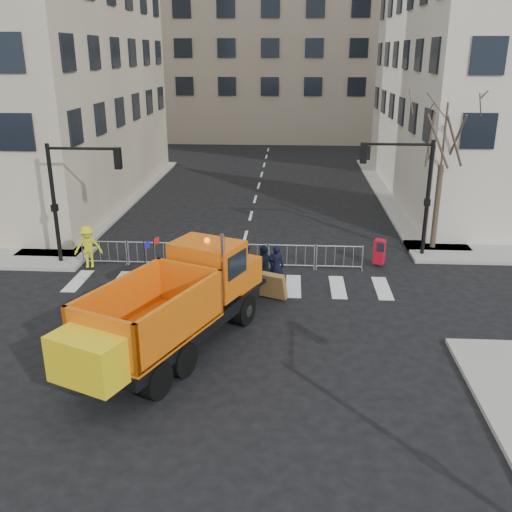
# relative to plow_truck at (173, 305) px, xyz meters

# --- Properties ---
(ground) EXTENTS (120.00, 120.00, 0.00)m
(ground) POSITION_rel_plow_truck_xyz_m (1.26, 0.18, -1.65)
(ground) COLOR black
(ground) RESTS_ON ground
(sidewalk_back) EXTENTS (64.00, 5.00, 0.15)m
(sidewalk_back) POSITION_rel_plow_truck_xyz_m (1.26, 8.68, -1.57)
(sidewalk_back) COLOR gray
(sidewalk_back) RESTS_ON ground
(building_far) EXTENTS (30.00, 18.00, 24.00)m
(building_far) POSITION_rel_plow_truck_xyz_m (1.26, 52.18, 10.35)
(building_far) COLOR tan
(building_far) RESTS_ON ground
(traffic_light_left) EXTENTS (0.18, 0.18, 5.40)m
(traffic_light_left) POSITION_rel_plow_truck_xyz_m (-6.74, 7.68, 1.05)
(traffic_light_left) COLOR black
(traffic_light_left) RESTS_ON ground
(traffic_light_right) EXTENTS (0.18, 0.18, 5.40)m
(traffic_light_right) POSITION_rel_plow_truck_xyz_m (9.76, 9.68, 1.05)
(traffic_light_right) COLOR black
(traffic_light_right) RESTS_ON ground
(crowd_barriers) EXTENTS (12.60, 0.60, 1.10)m
(crowd_barriers) POSITION_rel_plow_truck_xyz_m (0.51, 7.78, -1.10)
(crowd_barriers) COLOR #9EA0A5
(crowd_barriers) RESTS_ON ground
(street_tree) EXTENTS (3.00, 3.00, 7.50)m
(street_tree) POSITION_rel_plow_truck_xyz_m (10.46, 10.68, 2.10)
(street_tree) COLOR #382B21
(street_tree) RESTS_ON ground
(plow_truck) EXTENTS (6.15, 9.78, 3.71)m
(plow_truck) POSITION_rel_plow_truck_xyz_m (0.00, 0.00, 0.00)
(plow_truck) COLOR black
(plow_truck) RESTS_ON ground
(cop_a) EXTENTS (0.68, 0.47, 1.78)m
(cop_a) POSITION_rel_plow_truck_xyz_m (3.04, 5.59, -0.76)
(cop_a) COLOR black
(cop_a) RESTS_ON ground
(cop_b) EXTENTS (1.03, 0.91, 1.78)m
(cop_b) POSITION_rel_plow_truck_xyz_m (1.77, 5.52, -0.76)
(cop_b) COLOR black
(cop_b) RESTS_ON ground
(cop_c) EXTENTS (0.95, 1.28, 2.01)m
(cop_c) POSITION_rel_plow_truck_xyz_m (2.59, 4.91, -0.64)
(cop_c) COLOR black
(cop_c) RESTS_ON ground
(worker) EXTENTS (1.31, 0.91, 1.85)m
(worker) POSITION_rel_plow_truck_xyz_m (-5.16, 6.98, -0.57)
(worker) COLOR yellow
(worker) RESTS_ON sidewalk_back
(newspaper_box) EXTENTS (0.58, 0.55, 1.10)m
(newspaper_box) POSITION_rel_plow_truck_xyz_m (7.54, 8.20, -0.95)
(newspaper_box) COLOR #A80C1D
(newspaper_box) RESTS_ON sidewalk_back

